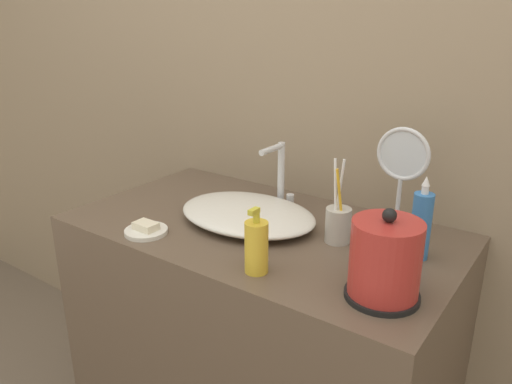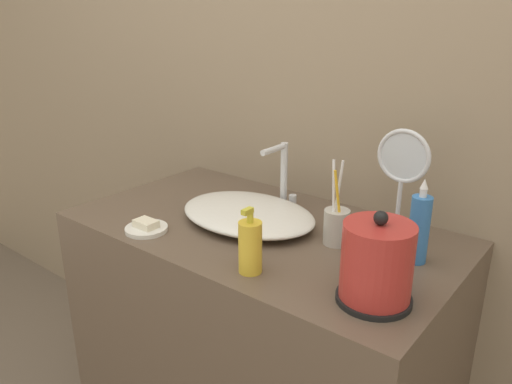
# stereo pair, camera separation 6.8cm
# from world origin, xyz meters

# --- Properties ---
(wall_back) EXTENTS (6.00, 0.04, 2.60)m
(wall_back) POSITION_xyz_m (0.00, 0.63, 1.30)
(wall_back) COLOR gray
(wall_back) RESTS_ON ground_plane
(vanity_counter) EXTENTS (1.09, 0.61, 0.91)m
(vanity_counter) POSITION_xyz_m (0.00, 0.30, 0.45)
(vanity_counter) COLOR brown
(vanity_counter) RESTS_ON ground_plane
(sink_basin) EXTENTS (0.41, 0.30, 0.05)m
(sink_basin) POSITION_xyz_m (-0.05, 0.31, 0.94)
(sink_basin) COLOR silver
(sink_basin) RESTS_ON vanity_counter
(faucet) EXTENTS (0.06, 0.12, 0.20)m
(faucet) POSITION_xyz_m (-0.04, 0.47, 1.02)
(faucet) COLOR silver
(faucet) RESTS_ON vanity_counter
(electric_kettle) EXTENTS (0.16, 0.16, 0.20)m
(electric_kettle) POSITION_xyz_m (0.42, 0.15, 0.99)
(electric_kettle) COLOR black
(electric_kettle) RESTS_ON vanity_counter
(toothbrush_cup) EXTENTS (0.07, 0.07, 0.22)m
(toothbrush_cup) POSITION_xyz_m (0.22, 0.34, 0.96)
(toothbrush_cup) COLOR #B7B2A8
(toothbrush_cup) RESTS_ON vanity_counter
(lotion_bottle) EXTENTS (0.05, 0.05, 0.16)m
(lotion_bottle) POSITION_xyz_m (0.14, 0.09, 0.97)
(lotion_bottle) COLOR gold
(lotion_bottle) RESTS_ON vanity_counter
(shampoo_bottle) EXTENTS (0.05, 0.05, 0.21)m
(shampoo_bottle) POSITION_xyz_m (0.42, 0.37, 1.00)
(shampoo_bottle) COLOR #3370B7
(shampoo_bottle) RESTS_ON vanity_counter
(soap_dish) EXTENTS (0.12, 0.12, 0.03)m
(soap_dish) POSITION_xyz_m (-0.23, 0.08, 0.92)
(soap_dish) COLOR silver
(soap_dish) RESTS_ON vanity_counter
(vanity_mirror) EXTENTS (0.14, 0.10, 0.30)m
(vanity_mirror) POSITION_xyz_m (0.33, 0.46, 1.08)
(vanity_mirror) COLOR silver
(vanity_mirror) RESTS_ON vanity_counter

